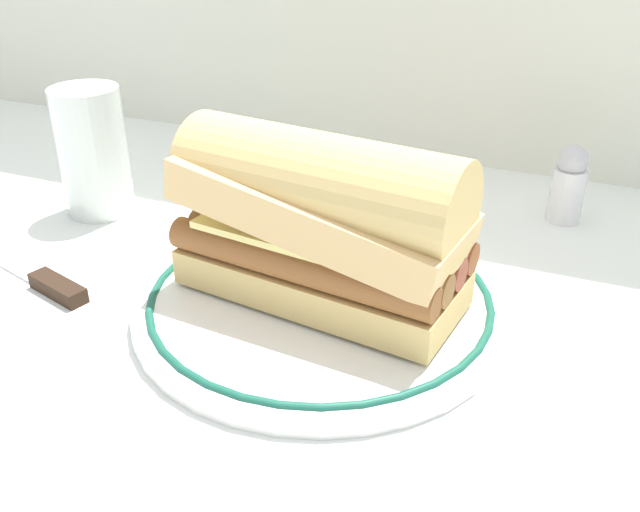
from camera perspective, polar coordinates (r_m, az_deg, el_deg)
ground_plane at (r=0.50m, az=-2.80°, el=-5.88°), size 1.50×1.50×0.00m
plate at (r=0.51m, az=0.00°, el=-3.66°), size 0.27×0.27×0.01m
sausage_sandwich at (r=0.48m, az=0.00°, el=3.09°), size 0.21×0.12×0.12m
drinking_glass at (r=0.68m, az=-18.03°, el=7.47°), size 0.06×0.06×0.12m
salt_shaker at (r=0.67m, az=19.72°, el=5.54°), size 0.03×0.03×0.07m
butter_knife at (r=0.60m, az=-22.62°, el=-1.41°), size 0.16×0.06×0.01m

